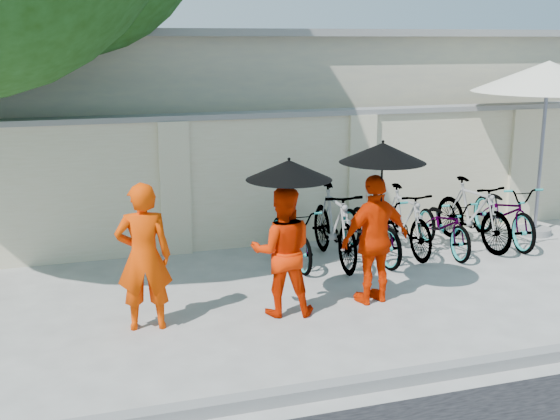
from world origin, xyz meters
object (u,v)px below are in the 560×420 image
object	(u,v)px
monk_center	(282,251)
monk_left	(144,257)
monk_right	(375,240)
patio_umbrella	(548,78)

from	to	relation	value
monk_center	monk_left	bearing A→B (deg)	12.20
monk_center	monk_right	xyz separation A→B (m)	(1.19, 0.02, 0.03)
monk_right	patio_umbrella	distance (m)	4.69
monk_left	patio_umbrella	size ratio (longest dim) A/B	0.59
monk_left	monk_right	world-z (taller)	monk_left
monk_left	monk_center	xyz separation A→B (m)	(1.58, -0.05, -0.07)
monk_left	monk_right	size ratio (longest dim) A/B	1.05
monk_left	monk_right	xyz separation A→B (m)	(2.77, -0.03, -0.04)
monk_center	patio_umbrella	world-z (taller)	patio_umbrella
monk_center	monk_right	world-z (taller)	monk_right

